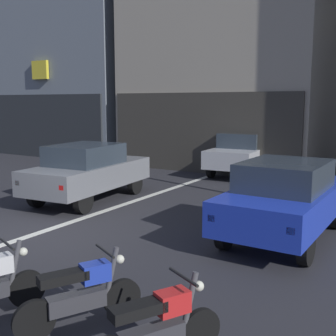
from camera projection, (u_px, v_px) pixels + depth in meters
ground_plane at (27, 237)px, 9.00m from camera, size 120.00×120.00×0.00m
lane_centre_line at (172, 188)px, 14.05m from camera, size 0.20×18.00×0.01m
building_corner_left at (71, 46)px, 24.71m from camera, size 10.97×7.31×12.08m
car_grey_crossing_near at (88, 170)px, 12.20m from camera, size 2.15×4.25×1.64m
car_blue_parked_kerbside at (286, 197)px, 8.77m from camera, size 1.82×4.13×1.64m
car_silver_down_street at (242, 152)px, 16.69m from camera, size 2.07×4.22×1.64m
motorcycle_blue_row_right_mid at (81, 294)px, 5.31m from camera, size 0.83×1.52×0.98m
motorcycle_red_row_rightmost at (157, 328)px, 4.51m from camera, size 0.84×1.51×0.98m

